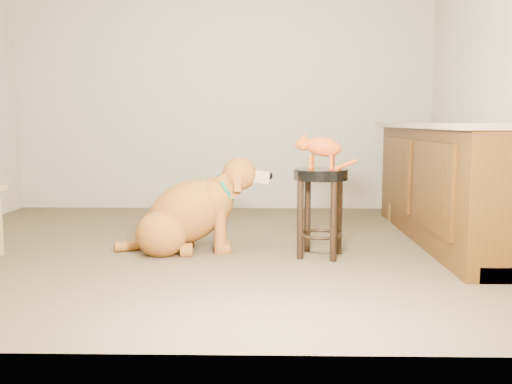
{
  "coord_description": "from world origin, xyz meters",
  "views": [
    {
      "loc": [
        0.48,
        -4.23,
        0.95
      ],
      "look_at": [
        0.4,
        -0.19,
        0.45
      ],
      "focal_mm": 40.0,
      "sensor_mm": 36.0,
      "label": 1
    }
  ],
  "objects_px": {
    "golden_retriever": "(189,214)",
    "tabby_kitten": "(320,148)",
    "wood_stool": "(415,186)",
    "padded_stool": "(320,195)"
  },
  "relations": [
    {
      "from": "golden_retriever",
      "to": "tabby_kitten",
      "type": "bearing_deg",
      "value": -12.8
    },
    {
      "from": "golden_retriever",
      "to": "wood_stool",
      "type": "bearing_deg",
      "value": 26.15
    },
    {
      "from": "padded_stool",
      "to": "wood_stool",
      "type": "bearing_deg",
      "value": 52.62
    },
    {
      "from": "padded_stool",
      "to": "tabby_kitten",
      "type": "relative_size",
      "value": 1.42
    },
    {
      "from": "tabby_kitten",
      "to": "padded_stool",
      "type": "bearing_deg",
      "value": -5.72
    },
    {
      "from": "padded_stool",
      "to": "tabby_kitten",
      "type": "xyz_separation_m",
      "value": [
        -0.01,
        0.0,
        0.33
      ]
    },
    {
      "from": "padded_stool",
      "to": "wood_stool",
      "type": "relative_size",
      "value": 0.89
    },
    {
      "from": "wood_stool",
      "to": "golden_retriever",
      "type": "xyz_separation_m",
      "value": [
        -1.94,
        -1.17,
        -0.09
      ]
    },
    {
      "from": "wood_stool",
      "to": "tabby_kitten",
      "type": "height_order",
      "value": "tabby_kitten"
    },
    {
      "from": "padded_stool",
      "to": "golden_retriever",
      "type": "height_order",
      "value": "golden_retriever"
    }
  ]
}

